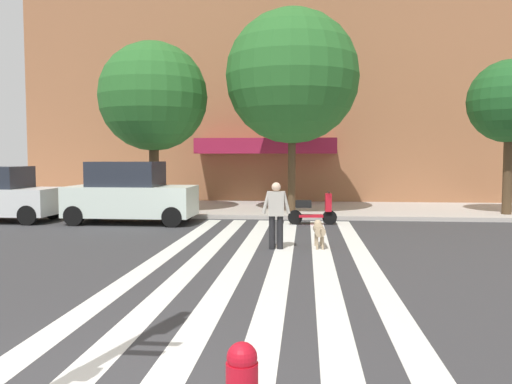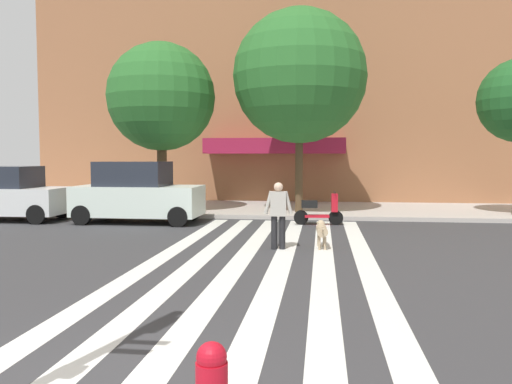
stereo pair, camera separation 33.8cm
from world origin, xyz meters
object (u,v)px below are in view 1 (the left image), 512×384
(street_tree_nearest, at_px, (153,97))
(parked_scooter, at_px, (312,210))
(street_tree_middle, at_px, (292,77))
(parked_car_behind_first, at_px, (130,194))
(pedestrian_dog_walker, at_px, (276,212))
(street_tree_further, at_px, (510,102))
(dog_on_leash, at_px, (319,230))

(street_tree_nearest, bearing_deg, parked_scooter, -19.61)
(street_tree_nearest, distance_m, street_tree_middle, 5.33)
(parked_car_behind_first, relative_size, street_tree_middle, 0.56)
(parked_car_behind_first, relative_size, pedestrian_dog_walker, 2.60)
(parked_scooter, bearing_deg, street_tree_middle, 106.80)
(parked_scooter, height_order, street_tree_further, street_tree_further)
(parked_scooter, height_order, street_tree_middle, street_tree_middle)
(parked_scooter, distance_m, dog_on_leash, 4.35)
(parked_scooter, xyz_separation_m, pedestrian_dog_walker, (-0.95, -4.67, 0.45))
(street_tree_middle, bearing_deg, parked_car_behind_first, -153.27)
(street_tree_further, xyz_separation_m, pedestrian_dog_walker, (-8.07, -7.13, -3.31))
(street_tree_middle, xyz_separation_m, street_tree_further, (7.89, -0.07, -1.03))
(street_tree_nearest, relative_size, pedestrian_dog_walker, 3.94)
(parked_car_behind_first, height_order, pedestrian_dog_walker, parked_car_behind_first)
(parked_scooter, distance_m, street_tree_further, 8.42)
(street_tree_further, distance_m, pedestrian_dog_walker, 11.26)
(pedestrian_dog_walker, xyz_separation_m, dog_on_leash, (1.05, 0.32, -0.48))
(street_tree_nearest, distance_m, pedestrian_dog_walker, 9.23)
(street_tree_further, distance_m, dog_on_leash, 10.48)
(parked_scooter, bearing_deg, pedestrian_dog_walker, -101.47)
(parked_car_behind_first, bearing_deg, pedestrian_dog_walker, -40.60)
(street_tree_nearest, xyz_separation_m, pedestrian_dog_walker, (5.08, -6.82, -3.60))
(street_tree_middle, xyz_separation_m, pedestrian_dog_walker, (-0.18, -7.20, -4.34))
(parked_scooter, relative_size, pedestrian_dog_walker, 1.00)
(parked_car_behind_first, bearing_deg, street_tree_further, 11.28)
(parked_scooter, relative_size, street_tree_further, 0.29)
(street_tree_middle, distance_m, pedestrian_dog_walker, 8.41)
(dog_on_leash, bearing_deg, street_tree_further, 44.13)
(street_tree_nearest, relative_size, dog_on_leash, 5.66)
(parked_scooter, height_order, street_tree_nearest, street_tree_nearest)
(parked_car_behind_first, xyz_separation_m, pedestrian_dog_walker, (5.22, -4.48, -0.07))
(street_tree_nearest, xyz_separation_m, dog_on_leash, (6.13, -6.49, -4.08))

